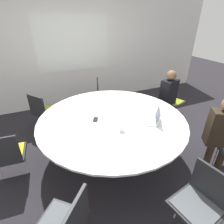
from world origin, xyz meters
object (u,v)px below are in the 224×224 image
object	(u,v)px
person_1	(169,94)
coffee_cup	(122,128)
chair_2	(103,94)
chair_6	(201,200)
chair_4	(6,154)
chair_5	(65,224)
chair_1	(170,98)
laptop	(154,118)
cell_phone	(95,119)
chair_3	(43,110)
person_0	(221,130)

from	to	relation	value
person_1	coffee_cup	xyz separation A→B (m)	(-1.56, -0.87, 0.09)
chair_2	chair_6	xyz separation A→B (m)	(-0.09, -3.00, 0.00)
chair_4	chair_5	bearing A→B (deg)	-61.20
chair_1	chair_6	xyz separation A→B (m)	(-1.41, -2.14, 0.00)
laptop	chair_2	bearing A→B (deg)	-143.08
chair_1	cell_phone	xyz separation A→B (m)	(-1.99, -0.59, 0.24)
coffee_cup	person_1	bearing A→B (deg)	29.20
chair_3	person_1	xyz separation A→B (m)	(2.51, -0.72, 0.20)
chair_1	person_1	bearing A→B (deg)	18.94
laptop	chair_6	bearing A→B (deg)	23.49
chair_5	laptop	xyz separation A→B (m)	(1.52, 0.84, 0.29)
chair_3	laptop	bearing A→B (deg)	7.55
chair_1	chair_4	bearing A→B (deg)	-7.98
chair_3	chair_6	xyz separation A→B (m)	(1.31, -2.71, 0.00)
chair_3	chair_4	bearing A→B (deg)	-63.15
chair_4	chair_1	bearing A→B (deg)	14.57
cell_phone	chair_6	bearing A→B (deg)	-69.25
chair_3	chair_5	size ratio (longest dim) A/B	1.00
chair_4	laptop	bearing A→B (deg)	-6.50
chair_6	coffee_cup	distance (m)	1.21
chair_5	chair_6	xyz separation A→B (m)	(1.31, -0.32, 0.00)
chair_2	laptop	xyz separation A→B (m)	(0.11, -1.84, 0.29)
person_1	person_0	bearing A→B (deg)	63.79
chair_1	chair_3	xyz separation A→B (m)	(-2.71, 0.57, 0.00)
chair_4	chair_3	bearing A→B (deg)	68.17
chair_1	chair_6	distance (m)	2.56
chair_1	chair_4	xyz separation A→B (m)	(-3.28, -0.58, 0.00)
chair_6	person_0	xyz separation A→B (m)	(1.00, 0.61, 0.20)
person_1	cell_phone	size ratio (longest dim) A/B	7.62
chair_4	laptop	xyz separation A→B (m)	(2.08, -0.41, 0.29)
chair_5	laptop	world-z (taller)	laptop
chair_3	coffee_cup	distance (m)	1.87
chair_2	cell_phone	size ratio (longest dim) A/B	5.38
coffee_cup	cell_phone	size ratio (longest dim) A/B	0.62
person_0	person_1	world-z (taller)	same
chair_4	coffee_cup	bearing A→B (deg)	-11.80
chair_5	chair_6	size ratio (longest dim) A/B	1.00
laptop	person_0	bearing A→B (deg)	89.13
chair_3	chair_6	bearing A→B (deg)	-10.96
chair_6	chair_2	bearing A→B (deg)	-11.51
chair_1	chair_2	world-z (taller)	same
person_0	person_1	distance (m)	1.39
coffee_cup	cell_phone	distance (m)	0.49
chair_1	person_1	distance (m)	0.32
chair_2	person_0	xyz separation A→B (m)	(0.91, -2.38, 0.20)
chair_2	person_0	distance (m)	2.56
chair_3	chair_6	distance (m)	3.01
chair_6	chair_3	bearing A→B (deg)	15.98
chair_1	chair_6	size ratio (longest dim) A/B	1.00
chair_1	person_0	xyz separation A→B (m)	(-0.40, -1.53, 0.20)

